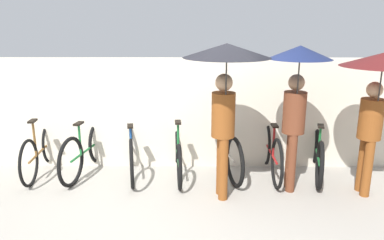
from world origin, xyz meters
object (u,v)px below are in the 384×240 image
parked_bicycle_6 (317,152)px  pedestrian_trailing (379,83)px  parked_bicycle_0 (40,150)px  parked_bicycle_1 (86,150)px  pedestrian_center (297,85)px  parked_bicycle_3 (178,153)px  pedestrian_leading (226,76)px  parked_bicycle_2 (131,151)px  parked_bicycle_4 (224,149)px  parked_bicycle_5 (271,151)px

parked_bicycle_6 → pedestrian_trailing: pedestrian_trailing is taller
parked_bicycle_0 → parked_bicycle_6: 4.49m
parked_bicycle_1 → pedestrian_center: size_ratio=0.83×
pedestrian_center → parked_bicycle_6: bearing=-125.6°
parked_bicycle_3 → pedestrian_leading: bearing=-147.9°
parked_bicycle_2 → pedestrian_trailing: size_ratio=0.86×
pedestrian_leading → pedestrian_center: pedestrian_leading is taller
parked_bicycle_4 → parked_bicycle_6: 1.50m
parked_bicycle_6 → pedestrian_trailing: size_ratio=0.88×
parked_bicycle_4 → parked_bicycle_2: bearing=79.9°
parked_bicycle_1 → parked_bicycle_3: (1.49, -0.05, -0.03)m
pedestrian_trailing → parked_bicycle_3: bearing=-14.4°
pedestrian_leading → pedestrian_center: size_ratio=1.02×
parked_bicycle_1 → parked_bicycle_3: bearing=-82.3°
parked_bicycle_6 → pedestrian_leading: size_ratio=0.83×
parked_bicycle_4 → pedestrian_trailing: bearing=-126.5°
parked_bicycle_5 → pedestrian_center: bearing=-163.1°
pedestrian_trailing → pedestrian_leading: bearing=4.7°
parked_bicycle_3 → pedestrian_center: pedestrian_center is taller
parked_bicycle_4 → parked_bicycle_6: size_ratio=1.01×
pedestrian_center → parked_bicycle_3: bearing=-12.6°
parked_bicycle_4 → pedestrian_trailing: pedestrian_trailing is taller
parked_bicycle_2 → parked_bicycle_0: bearing=78.4°
parked_bicycle_2 → parked_bicycle_6: bearing=-99.7°
parked_bicycle_2 → parked_bicycle_3: (0.75, -0.00, -0.02)m
parked_bicycle_4 → pedestrian_trailing: size_ratio=0.89×
parked_bicycle_2 → parked_bicycle_5: (2.25, -0.00, 0.01)m
parked_bicycle_6 → pedestrian_leading: 2.27m
pedestrian_leading → parked_bicycle_4: bearing=-101.0°
parked_bicycle_2 → parked_bicycle_6: size_ratio=0.98×
pedestrian_leading → parked_bicycle_5: bearing=-139.4°
parked_bicycle_5 → pedestrian_leading: 1.81m
parked_bicycle_0 → pedestrian_trailing: pedestrian_trailing is taller
parked_bicycle_5 → pedestrian_center: size_ratio=0.82×
parked_bicycle_1 → pedestrian_leading: pedestrian_leading is taller
parked_bicycle_0 → parked_bicycle_6: bearing=-93.8°
parked_bicycle_0 → parked_bicycle_3: size_ratio=0.97×
parked_bicycle_0 → pedestrian_trailing: size_ratio=0.84×
parked_bicycle_6 → pedestrian_leading: bearing=133.5°
parked_bicycle_0 → parked_bicycle_5: (3.74, -0.04, 0.01)m
parked_bicycle_1 → parked_bicycle_3: size_ratio=0.99×
parked_bicycle_5 → pedestrian_trailing: (1.21, -0.77, 1.24)m
parked_bicycle_3 → parked_bicycle_1: bearing=82.9°
parked_bicycle_2 → parked_bicycle_4: bearing=-96.9°
parked_bicycle_1 → parked_bicycle_6: (3.74, -0.04, -0.02)m
parked_bicycle_3 → parked_bicycle_4: 0.75m
pedestrian_center → pedestrian_trailing: (1.03, -0.16, 0.06)m
parked_bicycle_0 → parked_bicycle_3: (2.24, -0.05, -0.02)m
parked_bicycle_2 → parked_bicycle_5: bearing=-99.9°
parked_bicycle_6 → parked_bicycle_0: bearing=103.4°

